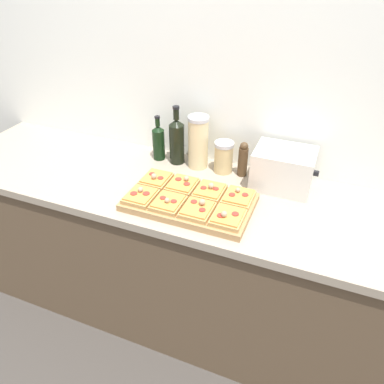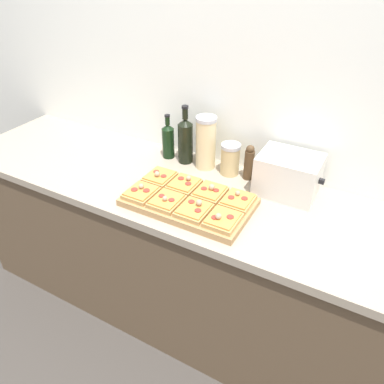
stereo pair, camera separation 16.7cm
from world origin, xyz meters
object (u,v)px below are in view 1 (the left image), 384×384
at_px(cutting_board, 189,202).
at_px(toaster_oven, 283,169).
at_px(wine_bottle, 177,140).
at_px(grain_jar_tall, 198,142).
at_px(olive_oil_bottle, 159,142).
at_px(grain_jar_short, 224,157).
at_px(pepper_mill, 243,159).

height_order(cutting_board, toaster_oven, toaster_oven).
distance_m(wine_bottle, grain_jar_tall, 0.12).
distance_m(cutting_board, grain_jar_tall, 0.37).
xyz_separation_m(olive_oil_bottle, grain_jar_short, (0.36, -0.00, -0.02)).
height_order(olive_oil_bottle, toaster_oven, olive_oil_bottle).
bearing_deg(olive_oil_bottle, toaster_oven, -2.57).
height_order(cutting_board, grain_jar_short, grain_jar_short).
height_order(wine_bottle, grain_jar_short, wine_bottle).
height_order(wine_bottle, pepper_mill, wine_bottle).
height_order(grain_jar_tall, grain_jar_short, grain_jar_tall).
bearing_deg(wine_bottle, pepper_mill, -0.00).
height_order(cutting_board, grain_jar_tall, grain_jar_tall).
xyz_separation_m(wine_bottle, grain_jar_tall, (0.12, 0.00, 0.01)).
distance_m(pepper_mill, toaster_oven, 0.21).
bearing_deg(cutting_board, wine_bottle, 121.76).
height_order(cutting_board, pepper_mill, pepper_mill).
xyz_separation_m(cutting_board, grain_jar_tall, (-0.09, 0.34, 0.12)).
height_order(cutting_board, olive_oil_bottle, olive_oil_bottle).
relative_size(cutting_board, wine_bottle, 1.80).
relative_size(wine_bottle, grain_jar_short, 1.91).
bearing_deg(grain_jar_short, pepper_mill, -0.00).
bearing_deg(olive_oil_bottle, wine_bottle, -0.00).
xyz_separation_m(olive_oil_bottle, pepper_mill, (0.46, -0.00, -0.01)).
bearing_deg(grain_jar_short, grain_jar_tall, 180.00).
bearing_deg(cutting_board, grain_jar_tall, 105.08).
distance_m(cutting_board, grain_jar_short, 0.35).
height_order(olive_oil_bottle, wine_bottle, wine_bottle).
xyz_separation_m(cutting_board, toaster_oven, (0.35, 0.31, 0.08)).
height_order(wine_bottle, grain_jar_tall, wine_bottle).
height_order(cutting_board, wine_bottle, wine_bottle).
xyz_separation_m(olive_oil_bottle, grain_jar_tall, (0.23, -0.00, 0.04)).
bearing_deg(cutting_board, pepper_mill, 66.75).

